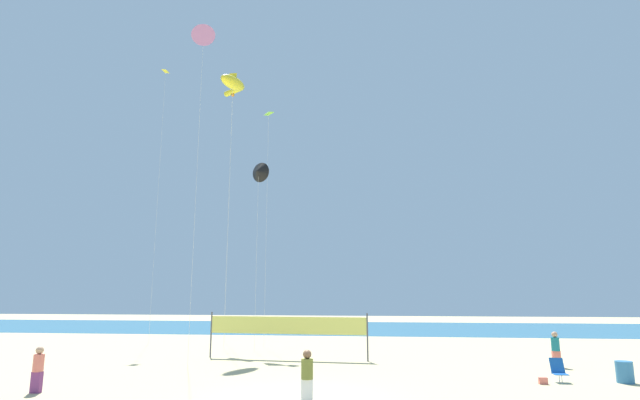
{
  "coord_description": "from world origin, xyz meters",
  "views": [
    {
      "loc": [
        2.64,
        -16.74,
        3.42
      ],
      "look_at": [
        -0.34,
        8.35,
        8.23
      ],
      "focal_mm": 27.51,
      "sensor_mm": 36.0,
      "label": 1
    }
  ],
  "objects_px": {
    "kite_yellow_tube": "(233,92)",
    "kite_lime_diamond": "(268,117)",
    "beachgoer_olive_shirt": "(307,375)",
    "kite_black_delta": "(259,172)",
    "kite_yellow_inflatable": "(233,83)",
    "kite_yellow_diamond": "(165,82)",
    "beachgoer_teal_shirt": "(556,348)",
    "folding_beach_chair": "(558,370)",
    "beach_handbag": "(543,381)",
    "volleyball_net": "(287,327)",
    "beachgoer_coral_shirt": "(38,368)",
    "kite_pink_delta": "(203,37)",
    "trash_barrel": "(625,372)"
  },
  "relations": [
    {
      "from": "kite_pink_delta",
      "to": "kite_yellow_inflatable",
      "type": "distance_m",
      "value": 7.59
    },
    {
      "from": "kite_black_delta",
      "to": "trash_barrel",
      "type": "bearing_deg",
      "value": -27.0
    },
    {
      "from": "kite_black_delta",
      "to": "kite_yellow_inflatable",
      "type": "distance_m",
      "value": 7.21
    },
    {
      "from": "kite_yellow_inflatable",
      "to": "folding_beach_chair",
      "type": "bearing_deg",
      "value": -30.54
    },
    {
      "from": "beach_handbag",
      "to": "kite_lime_diamond",
      "type": "bearing_deg",
      "value": 139.97
    },
    {
      "from": "trash_barrel",
      "to": "beachgoer_teal_shirt",
      "type": "bearing_deg",
      "value": 106.35
    },
    {
      "from": "beach_handbag",
      "to": "kite_yellow_tube",
      "type": "distance_m",
      "value": 29.65
    },
    {
      "from": "trash_barrel",
      "to": "kite_yellow_inflatable",
      "type": "distance_m",
      "value": 27.69
    },
    {
      "from": "beachgoer_olive_shirt",
      "to": "beach_handbag",
      "type": "xyz_separation_m",
      "value": [
        8.47,
        4.45,
        -0.75
      ]
    },
    {
      "from": "kite_yellow_inflatable",
      "to": "beach_handbag",
      "type": "bearing_deg",
      "value": -33.25
    },
    {
      "from": "beachgoer_teal_shirt",
      "to": "trash_barrel",
      "type": "distance_m",
      "value": 4.19
    },
    {
      "from": "beachgoer_coral_shirt",
      "to": "volleyball_net",
      "type": "relative_size",
      "value": 0.18
    },
    {
      "from": "kite_yellow_inflatable",
      "to": "kite_yellow_diamond",
      "type": "xyz_separation_m",
      "value": [
        -6.16,
        2.57,
        1.51
      ]
    },
    {
      "from": "beachgoer_olive_shirt",
      "to": "kite_pink_delta",
      "type": "relative_size",
      "value": 0.09
    },
    {
      "from": "folding_beach_chair",
      "to": "kite_lime_diamond",
      "type": "height_order",
      "value": "kite_lime_diamond"
    },
    {
      "from": "kite_pink_delta",
      "to": "kite_lime_diamond",
      "type": "height_order",
      "value": "kite_pink_delta"
    },
    {
      "from": "folding_beach_chair",
      "to": "kite_pink_delta",
      "type": "xyz_separation_m",
      "value": [
        -16.08,
        2.35,
        16.57
      ]
    },
    {
      "from": "trash_barrel",
      "to": "kite_lime_diamond",
      "type": "distance_m",
      "value": 25.08
    },
    {
      "from": "volleyball_net",
      "to": "kite_yellow_inflatable",
      "type": "height_order",
      "value": "kite_yellow_inflatable"
    },
    {
      "from": "kite_yellow_tube",
      "to": "kite_yellow_diamond",
      "type": "relative_size",
      "value": 0.95
    },
    {
      "from": "kite_black_delta",
      "to": "kite_yellow_diamond",
      "type": "xyz_separation_m",
      "value": [
        -8.45,
        3.78,
        8.25
      ]
    },
    {
      "from": "beachgoer_coral_shirt",
      "to": "kite_black_delta",
      "type": "height_order",
      "value": "kite_black_delta"
    },
    {
      "from": "beachgoer_coral_shirt",
      "to": "beachgoer_teal_shirt",
      "type": "xyz_separation_m",
      "value": [
        20.2,
        8.45,
        0.03
      ]
    },
    {
      "from": "kite_pink_delta",
      "to": "beach_handbag",
      "type": "bearing_deg",
      "value": -10.84
    },
    {
      "from": "kite_yellow_tube",
      "to": "kite_black_delta",
      "type": "height_order",
      "value": "kite_yellow_tube"
    },
    {
      "from": "kite_lime_diamond",
      "to": "kite_black_delta",
      "type": "bearing_deg",
      "value": -91.3
    },
    {
      "from": "beachgoer_coral_shirt",
      "to": "folding_beach_chair",
      "type": "xyz_separation_m",
      "value": [
        18.91,
        4.4,
        -0.37
      ]
    },
    {
      "from": "beachgoer_coral_shirt",
      "to": "kite_yellow_inflatable",
      "type": "distance_m",
      "value": 22.27
    },
    {
      "from": "kite_pink_delta",
      "to": "beachgoer_coral_shirt",
      "type": "bearing_deg",
      "value": -112.8
    },
    {
      "from": "kite_yellow_tube",
      "to": "kite_lime_diamond",
      "type": "distance_m",
      "value": 6.17
    },
    {
      "from": "kite_yellow_tube",
      "to": "kite_lime_diamond",
      "type": "xyz_separation_m",
      "value": [
        3.7,
        -3.47,
        -3.51
      ]
    },
    {
      "from": "kite_black_delta",
      "to": "kite_yellow_inflatable",
      "type": "relative_size",
      "value": 0.63
    },
    {
      "from": "kite_yellow_diamond",
      "to": "beachgoer_teal_shirt",
      "type": "bearing_deg",
      "value": -19.14
    },
    {
      "from": "folding_beach_chair",
      "to": "kite_yellow_diamond",
      "type": "height_order",
      "value": "kite_yellow_diamond"
    },
    {
      "from": "beachgoer_teal_shirt",
      "to": "kite_yellow_inflatable",
      "type": "xyz_separation_m",
      "value": [
        -18.01,
        5.82,
        16.92
      ]
    },
    {
      "from": "folding_beach_chair",
      "to": "kite_yellow_inflatable",
      "type": "xyz_separation_m",
      "value": [
        -16.73,
        9.87,
        17.33
      ]
    },
    {
      "from": "kite_yellow_inflatable",
      "to": "beachgoer_coral_shirt",
      "type": "bearing_deg",
      "value": -98.72
    },
    {
      "from": "folding_beach_chair",
      "to": "kite_lime_diamond",
      "type": "xyz_separation_m",
      "value": [
        -14.39,
        10.85,
        15.06
      ]
    },
    {
      "from": "beach_handbag",
      "to": "volleyball_net",
      "type": "bearing_deg",
      "value": 151.75
    },
    {
      "from": "beachgoer_coral_shirt",
      "to": "kite_lime_diamond",
      "type": "distance_m",
      "value": 21.65
    },
    {
      "from": "beachgoer_teal_shirt",
      "to": "trash_barrel",
      "type": "xyz_separation_m",
      "value": [
        1.17,
        -4.0,
        -0.46
      ]
    },
    {
      "from": "folding_beach_chair",
      "to": "trash_barrel",
      "type": "bearing_deg",
      "value": -0.53
    },
    {
      "from": "beachgoer_olive_shirt",
      "to": "kite_black_delta",
      "type": "distance_m",
      "value": 17.83
    },
    {
      "from": "beachgoer_coral_shirt",
      "to": "beachgoer_teal_shirt",
      "type": "height_order",
      "value": "beachgoer_teal_shirt"
    },
    {
      "from": "kite_yellow_inflatable",
      "to": "kite_yellow_tube",
      "type": "bearing_deg",
      "value": 107.12
    },
    {
      "from": "kite_yellow_tube",
      "to": "kite_yellow_diamond",
      "type": "distance_m",
      "value": 5.15
    },
    {
      "from": "beachgoer_teal_shirt",
      "to": "kite_yellow_tube",
      "type": "distance_m",
      "value": 28.48
    },
    {
      "from": "beach_handbag",
      "to": "folding_beach_chair",
      "type": "bearing_deg",
      "value": 36.5
    },
    {
      "from": "beachgoer_coral_shirt",
      "to": "kite_black_delta",
      "type": "relative_size",
      "value": 0.13
    },
    {
      "from": "beachgoer_coral_shirt",
      "to": "kite_lime_diamond",
      "type": "xyz_separation_m",
      "value": [
        4.52,
        15.24,
        14.69
      ]
    }
  ]
}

